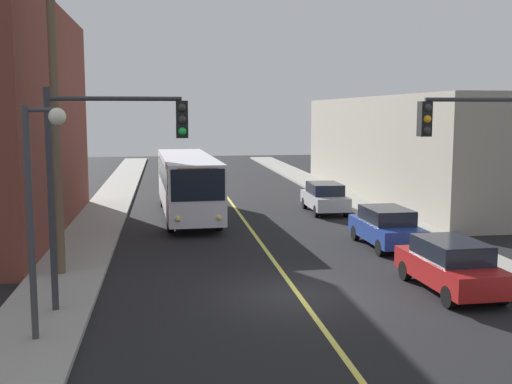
{
  "coord_description": "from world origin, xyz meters",
  "views": [
    {
      "loc": [
        -3.91,
        -17.98,
        5.52
      ],
      "look_at": [
        0.0,
        8.92,
        2.0
      ],
      "focal_mm": 43.85,
      "sensor_mm": 36.0,
      "label": 1
    }
  ],
  "objects_px": {
    "city_bus": "(187,182)",
    "traffic_signal_right_corner": "(487,153)",
    "parked_car_silver": "(325,197)",
    "utility_pole_near": "(54,95)",
    "traffic_signal_left_corner": "(109,157)",
    "street_lamp_left": "(39,189)",
    "parked_car_blue": "(386,227)",
    "parked_car_red": "(450,265)"
  },
  "relations": [
    {
      "from": "city_bus",
      "to": "traffic_signal_right_corner",
      "type": "relative_size",
      "value": 2.04
    },
    {
      "from": "parked_car_silver",
      "to": "utility_pole_near",
      "type": "distance_m",
      "value": 17.78
    },
    {
      "from": "traffic_signal_left_corner",
      "to": "traffic_signal_right_corner",
      "type": "distance_m",
      "value": 10.82
    },
    {
      "from": "parked_car_silver",
      "to": "traffic_signal_left_corner",
      "type": "height_order",
      "value": "traffic_signal_left_corner"
    },
    {
      "from": "traffic_signal_left_corner",
      "to": "street_lamp_left",
      "type": "relative_size",
      "value": 1.09
    },
    {
      "from": "parked_car_blue",
      "to": "parked_car_silver",
      "type": "distance_m",
      "value": 8.96
    },
    {
      "from": "parked_car_blue",
      "to": "traffic_signal_right_corner",
      "type": "relative_size",
      "value": 0.74
    },
    {
      "from": "city_bus",
      "to": "traffic_signal_right_corner",
      "type": "xyz_separation_m",
      "value": [
        8.21,
        -15.76,
        2.49
      ]
    },
    {
      "from": "parked_car_silver",
      "to": "utility_pole_near",
      "type": "xyz_separation_m",
      "value": [
        -12.12,
        -11.93,
        5.2
      ]
    },
    {
      "from": "city_bus",
      "to": "traffic_signal_right_corner",
      "type": "height_order",
      "value": "traffic_signal_right_corner"
    },
    {
      "from": "city_bus",
      "to": "traffic_signal_right_corner",
      "type": "distance_m",
      "value": 17.95
    },
    {
      "from": "parked_car_red",
      "to": "city_bus",
      "type": "bearing_deg",
      "value": 116.23
    },
    {
      "from": "city_bus",
      "to": "utility_pole_near",
      "type": "relative_size",
      "value": 1.14
    },
    {
      "from": "parked_car_blue",
      "to": "street_lamp_left",
      "type": "distance_m",
      "value": 15.21
    },
    {
      "from": "traffic_signal_left_corner",
      "to": "city_bus",
      "type": "bearing_deg",
      "value": 80.6
    },
    {
      "from": "city_bus",
      "to": "parked_car_silver",
      "type": "xyz_separation_m",
      "value": [
        7.5,
        0.18,
        -0.98
      ]
    },
    {
      "from": "parked_car_blue",
      "to": "parked_car_red",
      "type": "bearing_deg",
      "value": -92.49
    },
    {
      "from": "traffic_signal_left_corner",
      "to": "traffic_signal_right_corner",
      "type": "bearing_deg",
      "value": -0.03
    },
    {
      "from": "traffic_signal_right_corner",
      "to": "street_lamp_left",
      "type": "distance_m",
      "value": 12.44
    },
    {
      "from": "utility_pole_near",
      "to": "street_lamp_left",
      "type": "xyz_separation_m",
      "value": [
        0.59,
        -6.18,
        -2.3
      ]
    },
    {
      "from": "traffic_signal_left_corner",
      "to": "parked_car_red",
      "type": "bearing_deg",
      "value": 3.17
    },
    {
      "from": "parked_car_red",
      "to": "street_lamp_left",
      "type": "distance_m",
      "value": 12.18
    },
    {
      "from": "parked_car_red",
      "to": "utility_pole_near",
      "type": "distance_m",
      "value": 13.62
    },
    {
      "from": "city_bus",
      "to": "street_lamp_left",
      "type": "bearing_deg",
      "value": -102.65
    },
    {
      "from": "parked_car_silver",
      "to": "street_lamp_left",
      "type": "height_order",
      "value": "street_lamp_left"
    },
    {
      "from": "parked_car_silver",
      "to": "street_lamp_left",
      "type": "xyz_separation_m",
      "value": [
        -11.53,
        -18.12,
        2.9
      ]
    },
    {
      "from": "parked_car_red",
      "to": "parked_car_blue",
      "type": "relative_size",
      "value": 1.01
    },
    {
      "from": "parked_car_blue",
      "to": "traffic_signal_right_corner",
      "type": "height_order",
      "value": "traffic_signal_right_corner"
    },
    {
      "from": "parked_car_silver",
      "to": "utility_pole_near",
      "type": "relative_size",
      "value": 0.41
    },
    {
      "from": "parked_car_red",
      "to": "traffic_signal_left_corner",
      "type": "relative_size",
      "value": 0.74
    },
    {
      "from": "parked_car_red",
      "to": "parked_car_blue",
      "type": "distance_m",
      "value": 6.43
    },
    {
      "from": "parked_car_blue",
      "to": "parked_car_silver",
      "type": "bearing_deg",
      "value": 91.7
    },
    {
      "from": "street_lamp_left",
      "to": "city_bus",
      "type": "bearing_deg",
      "value": 77.35
    },
    {
      "from": "parked_car_silver",
      "to": "street_lamp_left",
      "type": "bearing_deg",
      "value": -122.46
    },
    {
      "from": "city_bus",
      "to": "parked_car_blue",
      "type": "relative_size",
      "value": 2.76
    },
    {
      "from": "parked_car_red",
      "to": "parked_car_silver",
      "type": "relative_size",
      "value": 1.01
    },
    {
      "from": "traffic_signal_right_corner",
      "to": "street_lamp_left",
      "type": "bearing_deg",
      "value": -169.93
    },
    {
      "from": "city_bus",
      "to": "utility_pole_near",
      "type": "bearing_deg",
      "value": -111.46
    },
    {
      "from": "traffic_signal_right_corner",
      "to": "parked_car_red",
      "type": "bearing_deg",
      "value": 142.12
    },
    {
      "from": "utility_pole_near",
      "to": "parked_car_blue",
      "type": "bearing_deg",
      "value": 13.52
    },
    {
      "from": "traffic_signal_left_corner",
      "to": "utility_pole_near",
      "type": "bearing_deg",
      "value": 116.63
    },
    {
      "from": "parked_car_blue",
      "to": "traffic_signal_left_corner",
      "type": "bearing_deg",
      "value": -146.05
    }
  ]
}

